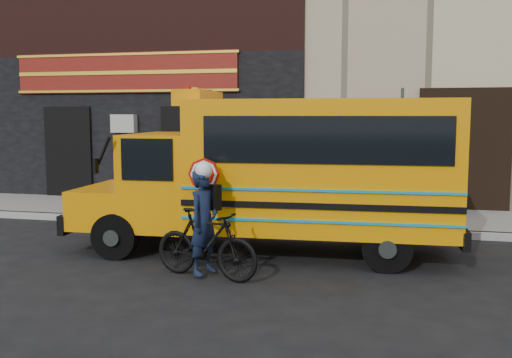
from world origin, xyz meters
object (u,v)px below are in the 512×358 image
at_px(school_bus, 285,170).
at_px(bicycle, 206,244).
at_px(cyclist, 204,225).
at_px(sign_pole, 401,154).

distance_m(school_bus, bicycle, 2.27).
bearing_deg(bicycle, cyclist, 47.13).
xyz_separation_m(school_bus, sign_pole, (2.05, 2.29, 0.17)).
bearing_deg(cyclist, school_bus, -7.31).
relative_size(bicycle, cyclist, 1.10).
xyz_separation_m(bicycle, cyclist, (-0.05, 0.08, 0.27)).
xyz_separation_m(sign_pole, bicycle, (-2.93, -4.14, -1.15)).
relative_size(school_bus, sign_pole, 2.30).
bearing_deg(cyclist, bicycle, -126.81).
distance_m(school_bus, cyclist, 2.12).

